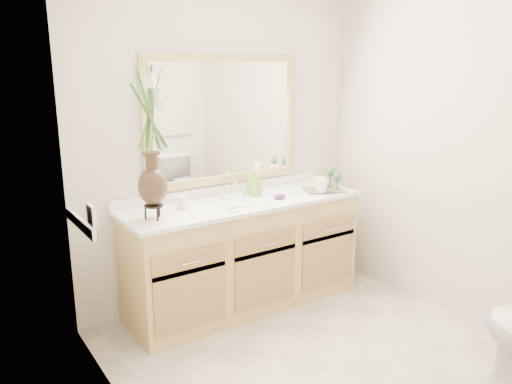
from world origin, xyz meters
TOP-DOWN VIEW (x-y plane):
  - floor at (0.00, 0.00)m, footprint 2.60×2.60m
  - wall_back at (0.00, 1.30)m, footprint 2.40×0.02m
  - wall_left at (-1.20, 0.00)m, footprint 0.02×2.60m
  - wall_right at (1.20, 0.00)m, footprint 0.02×2.60m
  - vanity at (0.00, 1.01)m, footprint 1.80×0.55m
  - counter at (0.00, 1.01)m, footprint 1.84×0.57m
  - sink at (0.00, 1.00)m, footprint 0.38×0.34m
  - mirror at (0.00, 1.28)m, footprint 1.32×0.04m
  - switch_plate at (-1.19, 0.76)m, footprint 0.02×0.12m
  - flower_vase at (-0.73, 0.96)m, footprint 0.22×0.22m
  - tumbler at (-0.47, 1.08)m, footprint 0.07×0.07m
  - soap_dish at (-0.22, 0.84)m, footprint 0.10×0.10m
  - soap_bottle at (0.15, 1.11)m, footprint 0.09×0.09m
  - purple_dish at (0.25, 0.92)m, footprint 0.12×0.10m
  - tray at (0.69, 0.91)m, footprint 0.36×0.31m
  - mug_left at (0.61, 0.85)m, footprint 0.12×0.11m
  - mug_right at (0.70, 0.96)m, footprint 0.11×0.10m
  - goblet_front at (0.77, 0.85)m, footprint 0.06×0.06m
  - goblet_back at (0.81, 0.98)m, footprint 0.07×0.07m

SIDE VIEW (x-z plane):
  - floor at x=0.00m, z-range 0.00..0.00m
  - vanity at x=0.00m, z-range 0.00..0.80m
  - sink at x=0.00m, z-range 0.66..0.89m
  - counter at x=0.00m, z-range 0.80..0.83m
  - tray at x=0.69m, z-range 0.83..0.85m
  - soap_dish at x=-0.22m, z-range 0.82..0.86m
  - purple_dish at x=0.25m, z-range 0.83..0.87m
  - tumbler at x=-0.47m, z-range 0.83..0.92m
  - mug_right at x=0.70m, z-range 0.85..0.94m
  - mug_left at x=0.61m, z-range 0.85..0.95m
  - soap_bottle at x=0.15m, z-range 0.83..1.00m
  - goblet_front at x=0.77m, z-range 0.87..1.01m
  - goblet_back at x=0.81m, z-range 0.87..1.03m
  - switch_plate at x=-1.19m, z-range 0.92..1.04m
  - wall_back at x=0.00m, z-range 0.00..2.40m
  - wall_left at x=-1.20m, z-range 0.00..2.40m
  - wall_right at x=1.20m, z-range 0.00..2.40m
  - mirror at x=0.00m, z-range 0.92..1.89m
  - flower_vase at x=-0.73m, z-range 0.99..1.91m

